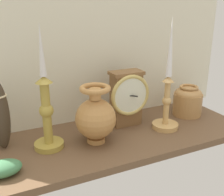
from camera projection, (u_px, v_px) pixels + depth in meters
ground_plane at (111, 139)px, 96.63cm from camera, size 100.00×36.00×2.40cm
back_wall at (90, 36)px, 101.35cm from camera, size 120.00×2.00×65.00cm
mantel_clock at (127, 97)px, 101.72cm from camera, size 15.40×9.27×20.73cm
candlestick_tall_left at (46, 112)px, 84.55cm from camera, size 9.36×9.36×39.48cm
candlestick_tall_center at (167, 97)px, 98.36cm from camera, size 9.63×9.63×40.24cm
brass_vase_bulbous at (96, 117)px, 89.31cm from camera, size 13.47×13.47×19.56cm
brass_vase_jar at (188, 100)px, 112.60cm from camera, size 11.67×11.67×12.46cm
tall_ceramic_vase at (0, 115)px, 84.51cm from camera, size 5.86×5.86×22.66cm
ivy_sprig at (3, 168)px, 73.63cm from camera, size 9.84×6.89×4.18cm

